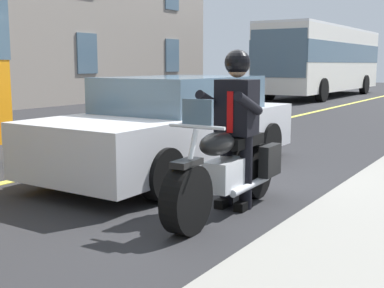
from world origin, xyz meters
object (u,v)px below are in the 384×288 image
at_px(motorcycle_main, 228,171).
at_px(rider_main, 236,115).
at_px(car_silver, 176,125).
at_px(bus_near, 323,58).

height_order(motorcycle_main, rider_main, rider_main).
bearing_deg(car_silver, rider_main, 52.95).
distance_m(motorcycle_main, bus_near, 20.60).
xyz_separation_m(bus_near, car_silver, (18.30, 3.99, -1.18)).
bearing_deg(car_silver, motorcycle_main, 49.23).
height_order(rider_main, car_silver, rider_main).
bearing_deg(motorcycle_main, bus_near, -163.98).
bearing_deg(rider_main, car_silver, -127.05).
xyz_separation_m(motorcycle_main, bus_near, (-19.75, -5.67, 1.42)).
bearing_deg(bus_near, motorcycle_main, 16.02).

